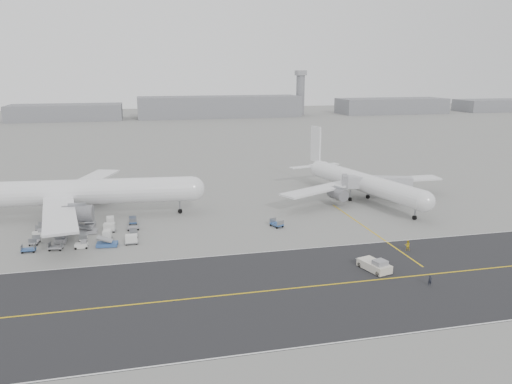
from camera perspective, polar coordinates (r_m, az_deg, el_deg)
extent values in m
plane|color=gray|center=(90.74, -3.14, -6.70)|extent=(700.00, 700.00, 0.00)
cube|color=#262628|center=(75.58, 3.12, -11.05)|extent=(220.00, 32.00, 0.02)
cube|color=gold|center=(75.57, 3.12, -11.03)|extent=(220.00, 0.30, 0.01)
cube|color=silver|center=(89.66, 0.28, -6.91)|extent=(220.00, 0.25, 0.01)
cube|color=silver|center=(62.32, 7.37, -16.92)|extent=(220.00, 0.25, 0.01)
cube|color=gold|center=(104.25, 12.86, -4.27)|extent=(0.30, 40.00, 0.01)
cylinder|color=gray|center=(367.51, 5.09, 10.99)|extent=(6.00, 6.00, 28.00)
cube|color=#96969B|center=(367.09, 5.14, 13.40)|extent=(7.00, 7.00, 3.50)
cylinder|color=white|center=(115.64, -19.38, -0.01)|extent=(48.89, 10.00, 5.57)
sphere|color=white|center=(113.25, -7.27, 0.40)|extent=(5.46, 5.46, 5.46)
cube|color=white|center=(102.22, -21.56, -2.35)|extent=(9.91, 27.25, 0.45)
cube|color=white|center=(130.05, -18.65, 1.21)|extent=(14.39, 27.12, 0.45)
cylinder|color=slate|center=(106.36, -19.70, -2.36)|extent=(6.22, 3.98, 3.45)
cylinder|color=slate|center=(125.51, -17.91, 0.17)|extent=(6.22, 3.98, 3.45)
cylinder|color=black|center=(114.56, -8.67, -2.17)|extent=(1.09, 0.59, 1.05)
cylinder|color=black|center=(114.15, -20.37, -2.96)|extent=(1.09, 0.59, 1.05)
cylinder|color=black|center=(120.43, -19.72, -2.05)|extent=(1.09, 0.59, 1.05)
cylinder|color=gray|center=(114.17, -8.70, -1.47)|extent=(0.36, 0.36, 2.92)
cylinder|color=white|center=(125.50, 12.20, 1.06)|extent=(13.94, 40.29, 4.62)
sphere|color=white|center=(111.03, 18.70, -1.02)|extent=(4.53, 4.53, 4.53)
cone|color=white|center=(142.11, 6.88, 2.89)|extent=(5.89, 8.63, 4.16)
cube|color=white|center=(141.45, 6.84, 5.47)|extent=(1.52, 4.42, 9.84)
cube|color=white|center=(140.53, 5.33, 2.86)|extent=(7.69, 3.88, 0.25)
cube|color=white|center=(144.93, 8.06, 3.12)|extent=(7.69, 3.88, 0.25)
cube|color=white|center=(119.29, 7.32, 0.32)|extent=(21.90, 14.60, 0.45)
cube|color=white|center=(134.18, 15.99, 1.40)|extent=(22.17, 5.09, 0.45)
cylinder|color=slate|center=(120.14, 9.34, -0.22)|extent=(3.94, 5.45, 2.87)
cylinder|color=slate|center=(130.49, 15.30, 0.58)|extent=(3.94, 5.45, 2.87)
cylinder|color=black|center=(113.79, 17.66, -2.80)|extent=(0.72, 1.09, 1.00)
cylinder|color=black|center=(125.92, 10.70, -0.81)|extent=(0.72, 1.09, 1.00)
cylinder|color=black|center=(129.29, 12.66, -0.52)|extent=(0.72, 1.09, 1.00)
cylinder|color=gray|center=(113.46, 17.70, -2.22)|extent=(0.36, 0.36, 2.43)
cube|color=beige|center=(84.11, 13.37, -8.20)|extent=(4.15, 6.15, 1.27)
cube|color=#96969B|center=(82.90, 14.00, -7.86)|extent=(2.41, 2.29, 0.82)
cylinder|color=gray|center=(86.59, 11.82, -7.69)|extent=(0.78, 2.31, 0.15)
cylinder|color=black|center=(82.03, 13.76, -9.08)|extent=(0.57, 0.88, 0.82)
cylinder|color=black|center=(83.55, 14.97, -8.72)|extent=(0.57, 0.88, 0.82)
cylinder|color=black|center=(85.00, 11.77, -8.14)|extent=(0.57, 0.88, 0.82)
cylinder|color=black|center=(86.47, 12.97, -7.82)|extent=(0.57, 0.88, 0.82)
cylinder|color=gray|center=(127.11, 17.06, -0.26)|extent=(1.75, 1.75, 4.38)
cube|color=#96969B|center=(127.54, 17.00, -1.05)|extent=(3.61, 3.61, 0.77)
cube|color=#B5B6BB|center=(125.13, 13.71, 1.08)|extent=(16.56, 8.15, 2.85)
cube|color=#96969B|center=(124.22, 10.11, 1.17)|extent=(2.36, 3.74, 3.29)
cylinder|color=black|center=(128.95, 17.42, -0.94)|extent=(0.52, 0.73, 0.66)
imported|color=black|center=(80.81, 19.27, -9.54)|extent=(0.64, 0.49, 1.59)
imported|color=gold|center=(94.48, 16.92, -5.84)|extent=(1.12, 1.00, 1.92)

